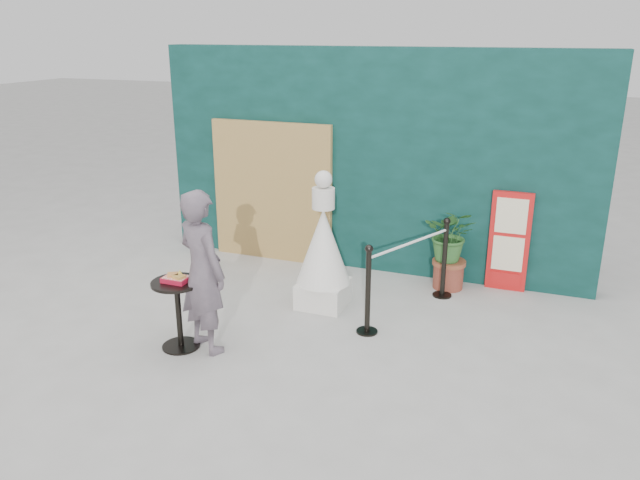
# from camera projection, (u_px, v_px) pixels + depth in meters

# --- Properties ---
(ground) EXTENTS (60.00, 60.00, 0.00)m
(ground) POSITION_uv_depth(u_px,v_px,m) (277.00, 372.00, 6.14)
(ground) COLOR #ADAAA5
(ground) RESTS_ON ground
(back_wall) EXTENTS (6.00, 0.30, 3.00)m
(back_wall) POSITION_uv_depth(u_px,v_px,m) (371.00, 162.00, 8.45)
(back_wall) COLOR #092B25
(back_wall) RESTS_ON ground
(bamboo_fence) EXTENTS (1.80, 0.08, 2.00)m
(bamboo_fence) POSITION_uv_depth(u_px,v_px,m) (272.00, 192.00, 8.89)
(bamboo_fence) COLOR tan
(bamboo_fence) RESTS_ON ground
(woman) EXTENTS (0.75, 0.64, 1.73)m
(woman) POSITION_uv_depth(u_px,v_px,m) (202.00, 272.00, 6.35)
(woman) COLOR #685964
(woman) RESTS_ON ground
(menu_board) EXTENTS (0.50, 0.07, 1.30)m
(menu_board) POSITION_uv_depth(u_px,v_px,m) (509.00, 242.00, 7.90)
(menu_board) COLOR red
(menu_board) RESTS_ON ground
(statue) EXTENTS (0.65, 0.65, 1.68)m
(statue) POSITION_uv_depth(u_px,v_px,m) (323.00, 252.00, 7.43)
(statue) COLOR white
(statue) RESTS_ON ground
(cafe_table) EXTENTS (0.52, 0.52, 0.75)m
(cafe_table) POSITION_uv_depth(u_px,v_px,m) (178.00, 304.00, 6.48)
(cafe_table) COLOR black
(cafe_table) RESTS_ON ground
(food_basket) EXTENTS (0.26, 0.19, 0.11)m
(food_basket) POSITION_uv_depth(u_px,v_px,m) (176.00, 278.00, 6.39)
(food_basket) COLOR #B3132D
(food_basket) RESTS_ON cafe_table
(planter) EXTENTS (0.64, 0.55, 1.09)m
(planter) POSITION_uv_depth(u_px,v_px,m) (451.00, 242.00, 7.96)
(planter) COLOR brown
(planter) RESTS_ON ground
(stanchion_barrier) EXTENTS (0.84, 1.54, 1.03)m
(stanchion_barrier) POSITION_uv_depth(u_px,v_px,m) (409.00, 274.00, 7.27)
(stanchion_barrier) COLOR black
(stanchion_barrier) RESTS_ON ground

